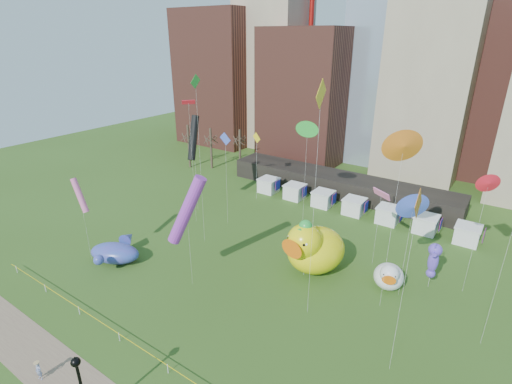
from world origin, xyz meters
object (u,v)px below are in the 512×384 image
Objects in this scene: seahorse_purple at (434,258)px; woman at (39,371)px; big_duck at (313,248)px; lamppost at (81,384)px; whale_inflatable at (116,252)px; seahorse_green at (305,235)px; small_duck at (389,276)px.

seahorse_purple is 36.72m from woman.
big_duck is 25.56m from lamppost.
lamppost is (-15.51, -29.34, 0.06)m from seahorse_purple.
seahorse_purple is at bearing 3.91° from whale_inflatable.
seahorse_purple is (11.46, 4.11, 0.69)m from big_duck.
seahorse_purple is at bearing 30.66° from big_duck.
whale_inflatable is (-19.42, -9.88, -3.79)m from seahorse_green.
seahorse_green is 0.91× the size of whale_inflatable.
seahorse_purple is at bearing 62.13° from lamppost.
small_duck is 9.50m from seahorse_green.
big_duck reaches higher than woman.
small_duck reaches higher than whale_inflatable.
seahorse_green reaches higher than big_duck.
big_duck is 12.19m from seahorse_purple.
small_duck is 0.62× the size of whale_inflatable.
whale_inflatable reaches higher than woman.
whale_inflatable is (-31.23, -15.39, -2.38)m from seahorse_purple.
woman is (-10.44, -25.23, -2.08)m from big_duck.
seahorse_purple is (3.49, 2.55, 2.10)m from small_duck.
seahorse_green is (-8.32, -2.96, 3.50)m from small_duck.
big_duck reaches higher than lamppost.
lamppost is at bearing -11.57° from woman.
seahorse_green is at bearing -160.24° from seahorse_purple.
seahorse_green is 1.29× the size of seahorse_purple.
seahorse_green reaches higher than lamppost.
big_duck is 1.66× the size of seahorse_purple.
lamppost is at bearing -63.91° from whale_inflatable.
seahorse_green is 4.29× the size of woman.
small_duck is at bearing 22.04° from big_duck.
seahorse_green is at bearing -175.10° from small_duck.
woman is (-18.40, -26.80, -0.68)m from small_duck.
seahorse_purple is 34.90m from whale_inflatable.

